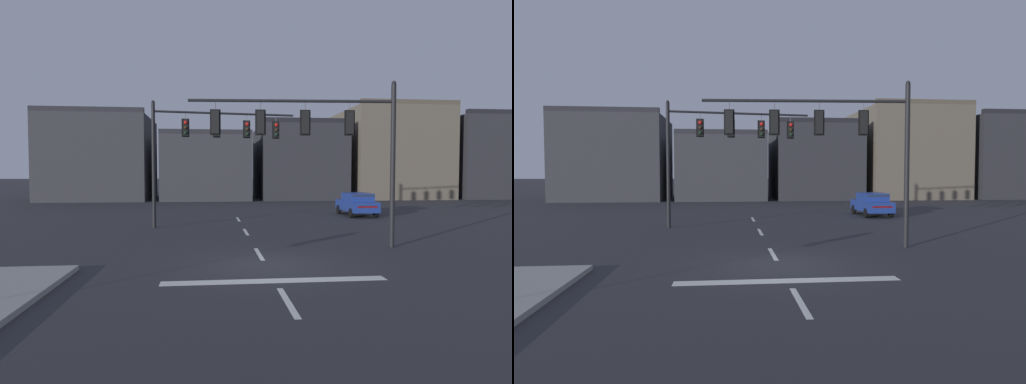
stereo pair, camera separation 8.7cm
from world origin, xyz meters
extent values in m
plane|color=#2B2B30|center=(0.00, 0.00, 0.00)|extent=(400.00, 400.00, 0.00)
cube|color=silver|center=(0.00, -2.00, 0.00)|extent=(6.40, 0.50, 0.01)
cube|color=silver|center=(0.00, -4.00, 0.00)|extent=(0.16, 2.40, 0.01)
cube|color=silver|center=(0.00, 2.00, 0.00)|extent=(0.16, 2.40, 0.01)
cube|color=silver|center=(0.00, 8.00, 0.00)|extent=(0.16, 2.40, 0.01)
cube|color=silver|center=(0.00, 14.00, 0.00)|extent=(0.16, 2.40, 0.01)
cylinder|color=black|center=(5.55, 2.88, 3.30)|extent=(0.20, 0.20, 6.59)
cylinder|color=black|center=(1.44, 3.14, 5.90)|extent=(8.22, 0.65, 0.12)
sphere|color=black|center=(5.55, 2.88, 6.64)|extent=(0.18, 0.18, 0.18)
cylinder|color=#56565B|center=(3.76, 2.99, 5.67)|extent=(0.03, 0.03, 0.35)
cube|color=black|center=(3.76, 2.99, 5.04)|extent=(0.31, 0.26, 0.90)
sphere|color=red|center=(3.77, 3.12, 5.32)|extent=(0.20, 0.20, 0.20)
sphere|color=#2D2314|center=(3.77, 3.12, 5.04)|extent=(0.20, 0.20, 0.20)
sphere|color=black|center=(3.77, 3.12, 4.76)|extent=(0.20, 0.20, 0.20)
cube|color=black|center=(3.76, 2.97, 5.04)|extent=(0.42, 0.06, 1.02)
cylinder|color=#56565B|center=(1.98, 3.11, 5.67)|extent=(0.03, 0.03, 0.35)
cube|color=black|center=(1.98, 3.11, 5.04)|extent=(0.31, 0.26, 0.90)
sphere|color=red|center=(1.98, 3.24, 5.32)|extent=(0.20, 0.20, 0.20)
sphere|color=#2D2314|center=(1.98, 3.24, 5.04)|extent=(0.20, 0.20, 0.20)
sphere|color=black|center=(1.98, 3.24, 4.76)|extent=(0.20, 0.20, 0.20)
cube|color=black|center=(1.98, 3.09, 5.04)|extent=(0.42, 0.06, 1.02)
cylinder|color=#56565B|center=(0.19, 3.22, 5.67)|extent=(0.03, 0.03, 0.35)
cube|color=black|center=(0.19, 3.22, 5.04)|extent=(0.31, 0.26, 0.90)
sphere|color=red|center=(0.20, 3.35, 5.32)|extent=(0.20, 0.20, 0.20)
sphere|color=#2D2314|center=(0.20, 3.35, 5.04)|extent=(0.20, 0.20, 0.20)
sphere|color=black|center=(0.20, 3.35, 4.76)|extent=(0.20, 0.20, 0.20)
cube|color=black|center=(0.19, 3.20, 5.04)|extent=(0.42, 0.06, 1.02)
cylinder|color=#56565B|center=(-1.59, 3.34, 5.67)|extent=(0.03, 0.03, 0.35)
cube|color=black|center=(-1.59, 3.34, 5.04)|extent=(0.31, 0.26, 0.90)
sphere|color=red|center=(-1.59, 3.47, 5.32)|extent=(0.20, 0.20, 0.20)
sphere|color=#2D2314|center=(-1.59, 3.47, 5.04)|extent=(0.20, 0.20, 0.20)
sphere|color=black|center=(-1.59, 3.47, 4.76)|extent=(0.20, 0.20, 0.20)
cube|color=black|center=(-1.60, 3.32, 5.04)|extent=(0.42, 0.06, 1.02)
cylinder|color=black|center=(-4.88, 10.16, 3.42)|extent=(0.20, 0.20, 6.84)
cylinder|color=black|center=(-0.92, 10.68, 6.39)|extent=(7.94, 1.15, 0.12)
sphere|color=black|center=(-4.88, 10.16, 6.89)|extent=(0.18, 0.18, 0.18)
cylinder|color=#56565B|center=(-3.16, 10.39, 6.15)|extent=(0.03, 0.03, 0.35)
cube|color=black|center=(-3.16, 10.39, 5.53)|extent=(0.33, 0.28, 0.90)
sphere|color=red|center=(-3.14, 10.26, 5.81)|extent=(0.20, 0.20, 0.20)
sphere|color=#2D2314|center=(-3.14, 10.26, 5.53)|extent=(0.20, 0.20, 0.20)
sphere|color=black|center=(-3.14, 10.26, 5.25)|extent=(0.20, 0.20, 0.20)
cube|color=black|center=(-3.16, 10.40, 5.53)|extent=(0.42, 0.08, 1.02)
cylinder|color=#56565B|center=(-1.43, 10.61, 6.15)|extent=(0.03, 0.03, 0.35)
cube|color=black|center=(-1.43, 10.61, 5.53)|extent=(0.33, 0.28, 0.90)
sphere|color=red|center=(-1.42, 10.48, 5.81)|extent=(0.20, 0.20, 0.20)
sphere|color=#2D2314|center=(-1.42, 10.48, 5.53)|extent=(0.20, 0.20, 0.20)
sphere|color=black|center=(-1.42, 10.48, 5.25)|extent=(0.20, 0.20, 0.20)
cube|color=black|center=(-1.44, 10.63, 5.53)|extent=(0.42, 0.08, 1.02)
cylinder|color=#56565B|center=(0.29, 10.83, 6.15)|extent=(0.03, 0.03, 0.35)
cube|color=black|center=(0.29, 10.83, 5.53)|extent=(0.33, 0.28, 0.90)
sphere|color=red|center=(0.31, 10.71, 5.81)|extent=(0.20, 0.20, 0.20)
sphere|color=#2D2314|center=(0.31, 10.71, 5.53)|extent=(0.20, 0.20, 0.20)
sphere|color=black|center=(0.31, 10.71, 5.25)|extent=(0.20, 0.20, 0.20)
cube|color=black|center=(0.29, 10.85, 5.53)|extent=(0.42, 0.08, 1.02)
cylinder|color=#56565B|center=(2.01, 11.06, 6.15)|extent=(0.03, 0.03, 0.35)
cube|color=black|center=(2.01, 11.06, 5.53)|extent=(0.33, 0.28, 0.90)
sphere|color=red|center=(2.03, 10.93, 5.81)|extent=(0.20, 0.20, 0.20)
sphere|color=#2D2314|center=(2.03, 10.93, 5.53)|extent=(0.20, 0.20, 0.20)
sphere|color=black|center=(2.03, 10.93, 5.25)|extent=(0.20, 0.20, 0.20)
cube|color=black|center=(2.01, 11.08, 5.53)|extent=(0.42, 0.08, 1.02)
cube|color=navy|center=(8.52, 15.61, 0.70)|extent=(1.83, 4.41, 0.70)
cube|color=navy|center=(8.51, 15.46, 1.33)|extent=(1.62, 2.47, 0.56)
cube|color=#2D3842|center=(8.52, 16.23, 1.31)|extent=(1.52, 0.26, 0.47)
cube|color=#2D3842|center=(8.51, 14.29, 1.31)|extent=(1.52, 0.23, 0.46)
cylinder|color=black|center=(7.67, 17.07, 0.32)|extent=(0.22, 0.64, 0.64)
cylinder|color=black|center=(9.37, 17.06, 0.32)|extent=(0.22, 0.64, 0.64)
cylinder|color=black|center=(7.66, 14.17, 0.32)|extent=(0.22, 0.64, 0.64)
cylinder|color=black|center=(9.36, 14.16, 0.32)|extent=(0.22, 0.64, 0.64)
sphere|color=silver|center=(7.95, 17.80, 0.75)|extent=(0.16, 0.16, 0.16)
sphere|color=silver|center=(9.11, 17.79, 0.75)|extent=(0.16, 0.16, 0.16)
cube|color=maroon|center=(8.50, 13.43, 0.78)|extent=(1.37, 0.05, 0.12)
cube|color=#38383D|center=(-14.07, 36.34, 4.57)|extent=(11.19, 10.81, 9.14)
cube|color=#2B2B30|center=(-14.07, 31.24, 9.39)|extent=(11.19, 0.60, 0.50)
cube|color=#38383D|center=(-2.21, 36.77, 3.50)|extent=(9.64, 11.67, 7.01)
cube|color=#2B2B30|center=(-2.21, 31.24, 7.26)|extent=(9.64, 0.60, 0.50)
cube|color=#2D2D33|center=(8.55, 36.99, 4.16)|extent=(9.42, 12.10, 8.32)
cube|color=black|center=(8.55, 31.24, 8.57)|extent=(9.42, 0.60, 0.50)
cube|color=#665B4C|center=(19.89, 37.45, 5.23)|extent=(11.21, 13.02, 10.45)
cube|color=brown|center=(19.89, 31.24, 10.70)|extent=(11.21, 0.60, 0.50)
cube|color=#2D2D33|center=(32.48, 36.18, 4.77)|extent=(12.02, 10.49, 9.54)
camera|label=1|loc=(-1.81, -13.88, 3.06)|focal=30.21mm
camera|label=2|loc=(-1.72, -13.89, 3.06)|focal=30.21mm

